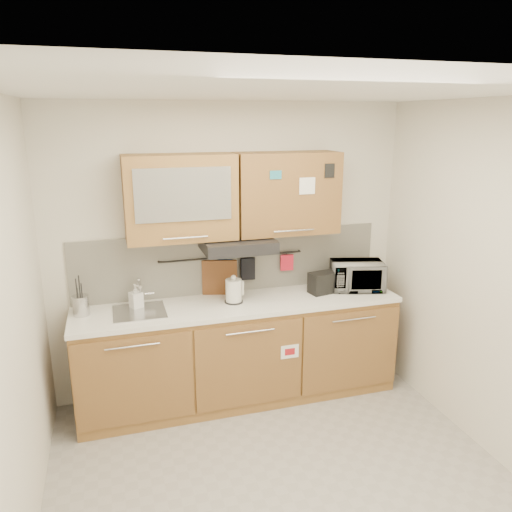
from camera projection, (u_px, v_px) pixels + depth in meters
floor at (285, 485)px, 3.46m from camera, size 3.20×3.20×0.00m
ceiling at (292, 91)px, 2.77m from camera, size 3.20×3.20×0.00m
wall_back at (231, 251)px, 4.50m from camera, size 3.20×0.00×3.20m
wall_left at (8, 341)px, 2.67m from camera, size 0.00×3.00×3.00m
wall_right at (499, 286)px, 3.56m from camera, size 0.00×3.00×3.00m
base_cabinet at (240, 356)px, 4.45m from camera, size 2.80×0.64×0.88m
countertop at (240, 304)px, 4.32m from camera, size 2.82×0.62×0.04m
backsplash at (231, 262)px, 4.51m from camera, size 2.80×0.02×0.56m
upper_cabinets at (234, 195)px, 4.19m from camera, size 1.82×0.37×0.70m
range_hood at (238, 245)px, 4.24m from camera, size 0.60×0.46×0.10m
sink at (140, 311)px, 4.09m from camera, size 0.42×0.40×0.26m
utensil_rail at (232, 257)px, 4.46m from camera, size 1.30×0.02×0.02m
utensil_crock at (81, 305)px, 4.01m from camera, size 0.13×0.13×0.33m
kettle at (234, 291)px, 4.29m from camera, size 0.19×0.18×0.25m
toaster at (323, 282)px, 4.53m from camera, size 0.28×0.20×0.19m
microwave at (357, 276)px, 4.62m from camera, size 0.53×0.43×0.26m
soap_bottle at (136, 296)px, 4.15m from camera, size 0.12×0.13×0.21m
cutting_board at (220, 281)px, 4.47m from camera, size 0.31×0.10×0.39m
oven_mitt at (226, 272)px, 4.47m from camera, size 0.14×0.06×0.22m
dark_pouch at (248, 269)px, 4.52m from camera, size 0.13×0.05×0.20m
pot_holder at (287, 263)px, 4.62m from camera, size 0.12×0.03×0.15m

